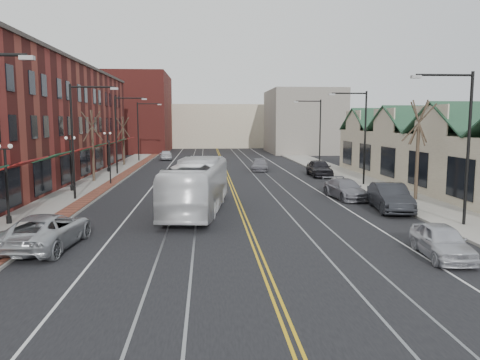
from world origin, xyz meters
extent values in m
plane|color=black|center=(0.00, 0.00, 0.00)|extent=(160.00, 160.00, 0.00)
cube|color=gray|center=(-12.00, 20.00, 0.07)|extent=(4.00, 120.00, 0.15)
cube|color=gray|center=(12.00, 20.00, 0.07)|extent=(4.00, 120.00, 0.15)
cube|color=maroon|center=(-19.00, 27.00, 5.50)|extent=(10.00, 50.00, 11.00)
cube|color=tan|center=(18.00, 20.00, 2.30)|extent=(8.00, 36.00, 4.60)
cube|color=maroon|center=(-16.00, 70.00, 7.00)|extent=(14.00, 18.00, 14.00)
cube|color=tan|center=(0.00, 85.00, 4.50)|extent=(22.00, 14.00, 9.00)
cube|color=slate|center=(15.00, 65.00, 5.50)|extent=(12.00, 16.00, 11.00)
cube|color=#999999|center=(-8.50, 0.00, 7.85)|extent=(0.50, 0.25, 0.15)
cylinder|color=black|center=(-11.50, 16.00, 4.15)|extent=(0.16, 0.16, 8.00)
cylinder|color=black|center=(-10.00, 16.00, 7.95)|extent=(3.00, 0.12, 0.12)
cube|color=#999999|center=(-8.50, 16.00, 7.85)|extent=(0.50, 0.25, 0.15)
cylinder|color=black|center=(-11.50, 32.00, 4.15)|extent=(0.16, 0.16, 8.00)
cylinder|color=black|center=(-10.00, 32.00, 7.95)|extent=(3.00, 0.12, 0.12)
cube|color=#999999|center=(-8.50, 32.00, 7.85)|extent=(0.50, 0.25, 0.15)
cylinder|color=black|center=(-11.50, 48.00, 4.15)|extent=(0.16, 0.16, 8.00)
cylinder|color=black|center=(-10.00, 48.00, 7.95)|extent=(3.00, 0.12, 0.12)
cube|color=#999999|center=(-8.50, 48.00, 7.85)|extent=(0.50, 0.25, 0.15)
cylinder|color=black|center=(11.50, 6.00, 4.15)|extent=(0.16, 0.16, 8.00)
cylinder|color=black|center=(10.00, 6.00, 7.95)|extent=(3.00, 0.12, 0.12)
cube|color=#999999|center=(8.50, 6.00, 7.85)|extent=(0.50, 0.25, 0.15)
cylinder|color=black|center=(11.50, 22.00, 4.15)|extent=(0.16, 0.16, 8.00)
cylinder|color=black|center=(10.00, 22.00, 7.95)|extent=(3.00, 0.12, 0.12)
cube|color=#999999|center=(8.50, 22.00, 7.85)|extent=(0.50, 0.25, 0.15)
cylinder|color=black|center=(11.50, 38.00, 4.15)|extent=(0.16, 0.16, 8.00)
cylinder|color=black|center=(10.00, 38.00, 7.95)|extent=(3.00, 0.12, 0.12)
cube|color=#999999|center=(8.50, 38.00, 7.85)|extent=(0.50, 0.25, 0.15)
cylinder|color=black|center=(-12.80, 8.00, 0.35)|extent=(0.28, 0.28, 0.40)
cylinder|color=black|center=(-12.80, 8.00, 2.15)|extent=(0.14, 0.14, 4.00)
cube|color=black|center=(-12.80, 8.00, 4.15)|extent=(0.60, 0.06, 0.06)
sphere|color=white|center=(-12.50, 8.00, 4.30)|extent=(0.24, 0.24, 0.24)
cylinder|color=black|center=(-12.80, 20.00, 0.35)|extent=(0.28, 0.28, 0.40)
cylinder|color=black|center=(-12.80, 20.00, 2.15)|extent=(0.14, 0.14, 4.00)
cube|color=black|center=(-12.80, 20.00, 4.15)|extent=(0.60, 0.06, 0.06)
sphere|color=white|center=(-13.10, 20.00, 4.30)|extent=(0.24, 0.24, 0.24)
sphere|color=white|center=(-12.50, 20.00, 4.30)|extent=(0.24, 0.24, 0.24)
cylinder|color=black|center=(-12.80, 34.00, 0.35)|extent=(0.28, 0.28, 0.40)
cylinder|color=black|center=(-12.80, 34.00, 2.15)|extent=(0.14, 0.14, 4.00)
cube|color=black|center=(-12.80, 34.00, 4.15)|extent=(0.60, 0.06, 0.06)
sphere|color=white|center=(-13.10, 34.00, 4.30)|extent=(0.24, 0.24, 0.24)
sphere|color=white|center=(-12.50, 34.00, 4.30)|extent=(0.24, 0.24, 0.24)
cylinder|color=#382B21|center=(-12.50, 26.00, 2.60)|extent=(0.24, 0.24, 4.90)
cylinder|color=#382B21|center=(-12.50, 26.00, 5.15)|extent=(0.58, 1.37, 2.90)
cylinder|color=#382B21|center=(-12.50, 26.00, 5.15)|extent=(1.60, 0.66, 2.78)
cylinder|color=#382B21|center=(-12.50, 26.00, 5.15)|extent=(0.53, 1.23, 2.96)
cylinder|color=#382B21|center=(-12.50, 26.00, 5.15)|extent=(1.69, 1.03, 2.64)
cylinder|color=#382B21|center=(-12.50, 26.00, 5.15)|extent=(1.78, 1.29, 2.48)
cylinder|color=#382B21|center=(-12.50, 42.00, 2.42)|extent=(0.24, 0.24, 4.55)
cylinder|color=#382B21|center=(-12.50, 42.00, 4.80)|extent=(0.55, 1.28, 2.69)
cylinder|color=#382B21|center=(-12.50, 42.00, 4.80)|extent=(1.49, 0.62, 2.58)
cylinder|color=#382B21|center=(-12.50, 42.00, 4.80)|extent=(0.50, 1.15, 2.75)
cylinder|color=#382B21|center=(-12.50, 42.00, 4.80)|extent=(1.57, 0.97, 2.45)
cylinder|color=#382B21|center=(-12.50, 42.00, 4.80)|extent=(1.66, 1.20, 2.30)
cylinder|color=#382B21|center=(12.50, 14.00, 2.78)|extent=(0.24, 0.24, 5.25)
cylinder|color=#382B21|center=(12.50, 14.00, 5.50)|extent=(0.61, 1.46, 3.10)
cylinder|color=#382B21|center=(12.50, 14.00, 5.50)|extent=(1.70, 0.70, 2.97)
cylinder|color=#382B21|center=(12.50, 14.00, 5.50)|extent=(0.56, 1.31, 3.17)
cylinder|color=#382B21|center=(12.50, 14.00, 5.50)|extent=(1.80, 1.10, 2.82)
cylinder|color=#382B21|center=(12.50, 14.00, 5.50)|extent=(1.90, 1.37, 2.65)
cylinder|color=#592D19|center=(-11.20, 8.00, 0.16)|extent=(0.60, 0.60, 0.02)
cylinder|color=black|center=(-10.60, 24.00, 1.75)|extent=(0.12, 0.12, 3.20)
imported|color=black|center=(-10.60, 24.00, 3.50)|extent=(0.18, 0.15, 0.90)
imported|color=white|center=(-2.75, 11.31, 1.62)|extent=(4.19, 11.90, 3.25)
imported|color=#ACAFB3|center=(-9.30, 3.38, 0.78)|extent=(3.10, 5.82, 1.56)
imported|color=silver|center=(7.50, 0.67, 0.70)|extent=(2.07, 4.25, 1.39)
imported|color=black|center=(9.30, 10.64, 0.86)|extent=(2.48, 5.42, 1.72)
imported|color=slate|center=(7.89, 15.38, 0.71)|extent=(2.62, 5.11, 1.42)
imported|color=black|center=(9.30, 29.04, 0.86)|extent=(2.11, 5.07, 1.72)
imported|color=black|center=(-1.78, 40.57, 0.69)|extent=(1.48, 4.19, 1.38)
imported|color=slate|center=(3.91, 35.08, 0.66)|extent=(2.42, 4.72, 1.31)
imported|color=silver|center=(-8.00, 50.60, 0.73)|extent=(2.16, 4.44, 1.46)
camera|label=1|loc=(-2.18, -17.50, 5.63)|focal=35.00mm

